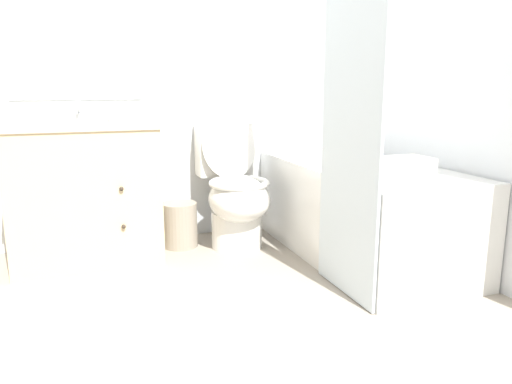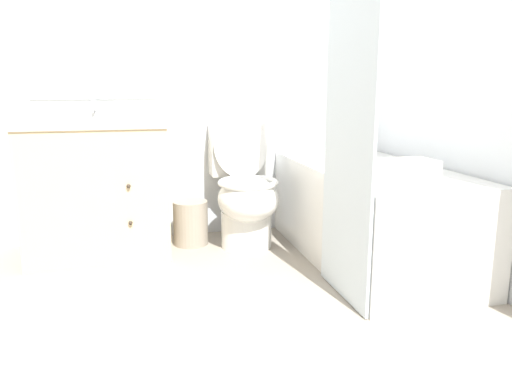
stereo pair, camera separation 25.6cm
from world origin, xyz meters
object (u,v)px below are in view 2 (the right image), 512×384
at_px(vanity_cabinet, 98,187).
at_px(sink_faucet, 95,113).
at_px(toilet, 245,192).
at_px(wastebasket, 191,223).
at_px(bath_towel_folded, 398,171).
at_px(bathtub, 369,212).
at_px(hand_towel_folded, 40,119).
at_px(tissue_box, 132,113).

distance_m(vanity_cabinet, sink_faucet, 0.48).
distance_m(vanity_cabinet, toilet, 0.91).
bearing_deg(vanity_cabinet, wastebasket, 4.98).
xyz_separation_m(toilet, bath_towel_folded, (0.56, -0.91, 0.26)).
xyz_separation_m(wastebasket, bath_towel_folded, (0.90, -1.01, 0.48)).
relative_size(toilet, bathtub, 0.56).
height_order(toilet, hand_towel_folded, hand_towel_folded).
xyz_separation_m(bathtub, tissue_box, (-1.34, 0.44, 0.58)).
bearing_deg(vanity_cabinet, toilet, -3.40).
bearing_deg(wastebasket, sink_faucet, 164.39).
bearing_deg(bathtub, sink_faucet, 156.26).
bearing_deg(bath_towel_folded, wastebasket, 131.67).
distance_m(tissue_box, bath_towel_folded, 1.56).
bearing_deg(toilet, bathtub, -33.02).
distance_m(bathtub, hand_towel_folded, 1.95).
bearing_deg(hand_towel_folded, tissue_box, 12.81).
bearing_deg(vanity_cabinet, tissue_box, -11.16).
xyz_separation_m(vanity_cabinet, hand_towel_folded, (-0.27, -0.16, 0.43)).
height_order(wastebasket, bath_towel_folded, bath_towel_folded).
xyz_separation_m(toilet, wastebasket, (-0.34, 0.10, -0.21)).
bearing_deg(sink_faucet, bathtub, -23.74).
height_order(toilet, bathtub, toilet).
bearing_deg(sink_faucet, vanity_cabinet, -90.00).
bearing_deg(tissue_box, bath_towel_folded, -36.57).
relative_size(vanity_cabinet, tissue_box, 5.83).
distance_m(toilet, wastebasket, 0.42).
distance_m(bathtub, wastebasket, 1.15).
distance_m(sink_faucet, hand_towel_folded, 0.45).
height_order(bathtub, hand_towel_folded, hand_towel_folded).
distance_m(sink_faucet, bath_towel_folded, 1.89).
xyz_separation_m(toilet, hand_towel_folded, (-1.17, -0.10, 0.49)).
relative_size(vanity_cabinet, hand_towel_folded, 3.65).
xyz_separation_m(tissue_box, bath_towel_folded, (1.24, -0.92, -0.25)).
distance_m(vanity_cabinet, wastebasket, 0.63).
bearing_deg(toilet, hand_towel_folded, -175.00).
xyz_separation_m(sink_faucet, tissue_box, (0.23, -0.25, 0.01)).
xyz_separation_m(toilet, bathtub, (0.66, -0.43, -0.07)).
bearing_deg(wastebasket, bath_towel_folded, -48.33).
height_order(bathtub, tissue_box, tissue_box).
bearing_deg(bath_towel_folded, vanity_cabinet, 146.67).
xyz_separation_m(sink_faucet, bath_towel_folded, (1.47, -1.17, -0.24)).
xyz_separation_m(sink_faucet, bathtub, (1.57, -0.69, -0.57)).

